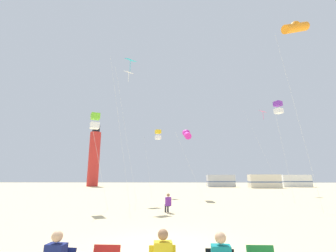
{
  "coord_description": "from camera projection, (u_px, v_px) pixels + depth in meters",
  "views": [
    {
      "loc": [
        0.5,
        -7.67,
        2.1
      ],
      "look_at": [
        -0.07,
        8.1,
        5.65
      ],
      "focal_mm": 24.73,
      "sensor_mm": 36.0,
      "label": 1
    }
  ],
  "objects": [
    {
      "name": "kite_box_gold",
      "position": [
        158.0,
        135.0,
        28.16
      ],
      "size": [
        2.22,
        2.27,
        7.83
      ],
      "color": "silver",
      "rests_on": "ground"
    },
    {
      "name": "kite_box_violet",
      "position": [
        278.0,
        108.0,
        21.51
      ],
      "size": [
        0.92,
        0.92,
        9.08
      ],
      "color": "silver",
      "rests_on": "ground"
    },
    {
      "name": "kite_box_lime",
      "position": [
        95.0,
        121.0,
        16.93
      ],
      "size": [
        1.69,
        1.69,
        6.74
      ],
      "color": "silver",
      "rests_on": "ground"
    },
    {
      "name": "kite_diamond_rainbow",
      "position": [
        263.0,
        115.0,
        32.85
      ],
      "size": [
        3.42,
        3.42,
        11.6
      ],
      "color": "silver",
      "rests_on": "ground"
    },
    {
      "name": "rv_van_white",
      "position": [
        296.0,
        181.0,
        54.35
      ],
      "size": [
        6.59,
        2.8,
        2.8
      ],
      "rotation": [
        0.0,
        0.0,
        -0.07
      ],
      "color": "white",
      "rests_on": "ground"
    },
    {
      "name": "ground",
      "position": [
        161.0,
        248.0,
        7.04
      ],
      "size": [
        200.0,
        200.0,
        0.0
      ],
      "primitive_type": "plane",
      "color": "beige"
    },
    {
      "name": "lighthouse_distant",
      "position": [
        94.0,
        155.0,
        60.44
      ],
      "size": [
        2.8,
        2.8,
        16.8
      ],
      "color": "red",
      "rests_on": "ground"
    },
    {
      "name": "kite_flyer_standing",
      "position": [
        168.0,
        202.0,
        14.31
      ],
      "size": [
        0.45,
        0.56,
        1.16
      ],
      "rotation": [
        0.0,
        0.0,
        3.47
      ],
      "color": "#722D99",
      "rests_on": "ground"
    },
    {
      "name": "rv_van_silver",
      "position": [
        221.0,
        181.0,
        54.67
      ],
      "size": [
        6.57,
        2.71,
        2.8
      ],
      "rotation": [
        0.0,
        0.0,
        0.06
      ],
      "color": "#B7BABF",
      "rests_on": "ground"
    },
    {
      "name": "rv_van_cream",
      "position": [
        264.0,
        181.0,
        48.8
      ],
      "size": [
        6.45,
        2.37,
        2.8
      ],
      "rotation": [
        0.0,
        0.0,
        0.0
      ],
      "color": "beige",
      "rests_on": "ground"
    },
    {
      "name": "kite_diamond_cyan",
      "position": [
        129.0,
        66.0,
        21.69
      ],
      "size": [
        2.47,
        2.32,
        13.24
      ],
      "color": "silver",
      "rests_on": "ground"
    },
    {
      "name": "kite_diamond_white",
      "position": [
        128.0,
        78.0,
        25.52
      ],
      "size": [
        2.59,
        2.06,
        13.82
      ],
      "color": "silver",
      "rests_on": "ground"
    },
    {
      "name": "kite_tube_orange",
      "position": [
        295.0,
        27.0,
        18.23
      ],
      "size": [
        2.65,
        2.13,
        14.4
      ],
      "color": "silver",
      "rests_on": "ground"
    },
    {
      "name": "kite_tube_magenta",
      "position": [
        187.0,
        134.0,
        25.48
      ],
      "size": [
        2.82,
        2.82,
        7.52
      ],
      "color": "silver",
      "rests_on": "ground"
    }
  ]
}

